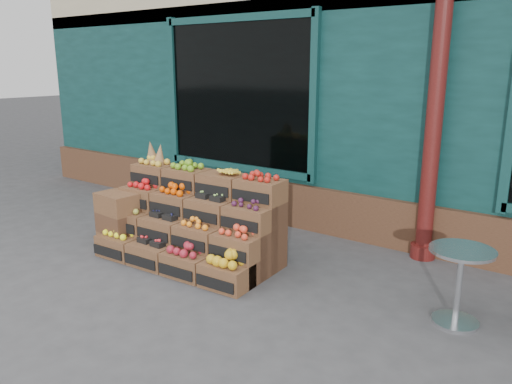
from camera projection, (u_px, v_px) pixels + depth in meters
The scene contains 6 objects.
ground at pixel (230, 294), 4.86m from camera, with size 60.00×60.00×0.00m, color #3F3F42.
shop_facade at pixel (423, 50), 8.26m from camera, with size 12.00×6.24×4.80m.
crate_display at pixel (193, 226), 5.66m from camera, with size 2.08×1.09×1.27m.
spare_crates at pixel (118, 222), 5.90m from camera, with size 0.50×0.36×0.71m.
bistro_table at pixel (460, 277), 4.21m from camera, with size 0.54×0.54×0.68m.
shopkeeper at pixel (253, 141), 7.68m from camera, with size 0.74×0.49×2.03m, color #134518.
Camera 1 is at (2.84, -3.45, 2.17)m, focal length 35.00 mm.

